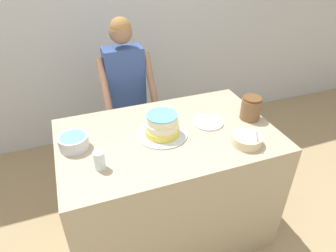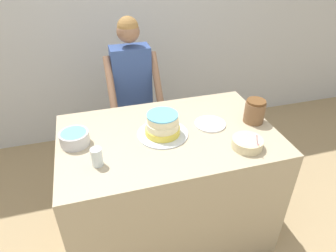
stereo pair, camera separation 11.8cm
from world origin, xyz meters
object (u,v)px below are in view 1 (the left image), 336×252
at_px(ceramic_plate, 208,122).
at_px(stoneware_jar, 251,108).
at_px(person_baker, 126,87).
at_px(drinking_glass, 99,160).
at_px(frosting_bowl_blue, 74,142).
at_px(cake, 162,126).
at_px(frosting_bowl_pink, 247,139).

xyz_separation_m(ceramic_plate, stoneware_jar, (0.32, -0.04, 0.08)).
bearing_deg(stoneware_jar, person_baker, 132.15).
height_order(person_baker, drinking_glass, person_baker).
bearing_deg(frosting_bowl_blue, person_baker, 55.67).
bearing_deg(ceramic_plate, cake, -176.03).
xyz_separation_m(person_baker, stoneware_jar, (0.74, -0.82, 0.08)).
relative_size(cake, drinking_glass, 3.00).
distance_m(frosting_bowl_blue, stoneware_jar, 1.25).
height_order(frosting_bowl_pink, ceramic_plate, frosting_bowl_pink).
bearing_deg(ceramic_plate, frosting_bowl_blue, 178.27).
height_order(person_baker, stoneware_jar, person_baker).
bearing_deg(drinking_glass, person_baker, 68.83).
bearing_deg(frosting_bowl_pink, ceramic_plate, 111.31).
distance_m(person_baker, cake, 0.80).
bearing_deg(drinking_glass, frosting_bowl_blue, 115.81).
xyz_separation_m(frosting_bowl_blue, ceramic_plate, (0.93, -0.03, -0.04)).
xyz_separation_m(person_baker, frosting_bowl_pink, (0.54, -1.08, 0.03)).
distance_m(person_baker, frosting_bowl_pink, 1.21).
bearing_deg(stoneware_jar, cake, 178.33).
distance_m(frosting_bowl_pink, ceramic_plate, 0.34).
distance_m(cake, frosting_bowl_blue, 0.58).
relative_size(person_baker, cake, 4.49).
xyz_separation_m(frosting_bowl_pink, frosting_bowl_blue, (-1.05, 0.34, 0.01)).
height_order(person_baker, ceramic_plate, person_baker).
bearing_deg(frosting_bowl_pink, cake, 149.13).
bearing_deg(frosting_bowl_pink, drinking_glass, 174.67).
bearing_deg(frosting_bowl_blue, drinking_glass, -64.19).
relative_size(person_baker, drinking_glass, 13.48).
relative_size(frosting_bowl_blue, stoneware_jar, 1.10).
bearing_deg(cake, person_baker, 94.62).
distance_m(drinking_glass, ceramic_plate, 0.84).
height_order(person_baker, frosting_bowl_pink, person_baker).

